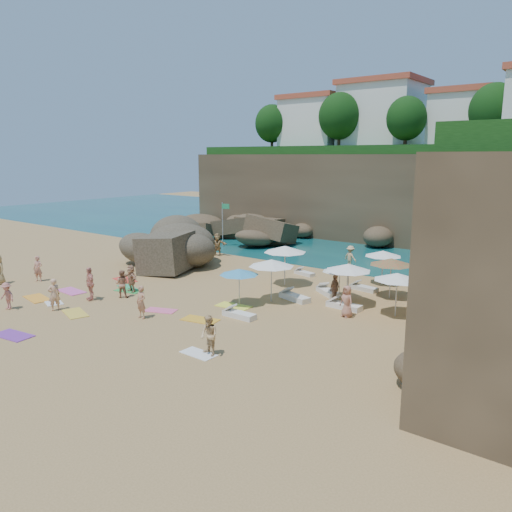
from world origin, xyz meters
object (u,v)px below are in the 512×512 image
Objects in this scene: person_stand_4 at (347,301)px; person_stand_3 at (335,289)px; rock_outcrop at (183,265)px; person_stand_2 at (350,257)px; lounger_0 at (304,273)px; flag_pole at (224,219)px; parasol_0 at (340,269)px; person_stand_6 at (54,295)px; person_stand_1 at (122,284)px; person_stand_0 at (38,269)px; parasol_1 at (285,249)px; person_stand_5 at (217,245)px; parasol_2 at (383,254)px.

person_stand_3 is at bearing 153.96° from person_stand_4.
rock_outcrop is 5.17× the size of person_stand_2.
flag_pole is at bearing 170.23° from lounger_0.
rock_outcrop is 13.49m from parasol_0.
person_stand_2 is at bearing 171.18° from person_stand_6.
person_stand_2 reaches higher than lounger_0.
parasol_0 reaches higher than rock_outcrop.
lounger_0 is 4.12m from person_stand_2.
rock_outcrop is at bearing -100.82° from person_stand_1.
lounger_0 is 15.78m from person_stand_6.
rock_outcrop is 9.21m from lounger_0.
person_stand_2 is 1.02× the size of person_stand_4.
person_stand_0 reaches higher than person_stand_1.
parasol_0 is 15.28m from person_stand_6.
person_stand_3 is (17.37, 7.21, -0.00)m from person_stand_0.
flag_pole is 14.17m from parasol_1.
person_stand_3 is at bearing -52.72° from person_stand_5.
parasol_2 is 1.48× the size of lounger_0.
person_stand_3 is at bearing -19.83° from parasol_1.
person_stand_6 reaches higher than person_stand_1.
person_stand_2 is at bearing -4.47° from flag_pole.
flag_pole is 2.53× the size of lounger_0.
parasol_0 is 1.21× the size of person_stand_3.
person_stand_4 is (18.96, 5.55, -0.02)m from person_stand_0.
person_stand_5 is at bearing 155.24° from parasol_1.
parasol_1 is at bearing -140.76° from parasol_2.
person_stand_3 is (10.12, 6.27, 0.03)m from person_stand_1.
person_stand_6 is at bearing 131.88° from person_stand_3.
rock_outcrop reaches higher than person_stand_4.
person_stand_5 is at bearing 47.86° from person_stand_0.
person_stand_4 is at bearing -28.54° from parasol_1.
person_stand_3 is at bearing -7.82° from rock_outcrop.
lounger_0 is 0.94× the size of person_stand_0.
person_stand_2 is (12.84, -1.00, -1.67)m from flag_pole.
parasol_0 is (13.35, -0.92, 1.72)m from rock_outcrop.
flag_pole is 2.30× the size of person_stand_6.
person_stand_0 is (-1.21, -16.58, -1.66)m from flag_pole.
person_stand_4 is (1.22, -7.06, -1.17)m from parasol_2.
parasol_0 is 12.28m from person_stand_1.
parasol_1 is at bearing 69.75° from person_stand_3.
parasol_2 reaches higher than lounger_0.
parasol_1 is at bearing -160.25° from person_stand_1.
lounger_0 is 0.96× the size of person_stand_4.
flag_pole is 18.76m from person_stand_3.
parasol_1 reaches higher than person_stand_3.
person_stand_3 is (0.23, -0.95, -0.90)m from parasol_0.
person_stand_3 is at bearing -30.69° from lounger_0.
person_stand_3 is 2.29m from person_stand_4.
parasol_2 is 7.26m from person_stand_4.
parasol_0 is 6.04m from lounger_0.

